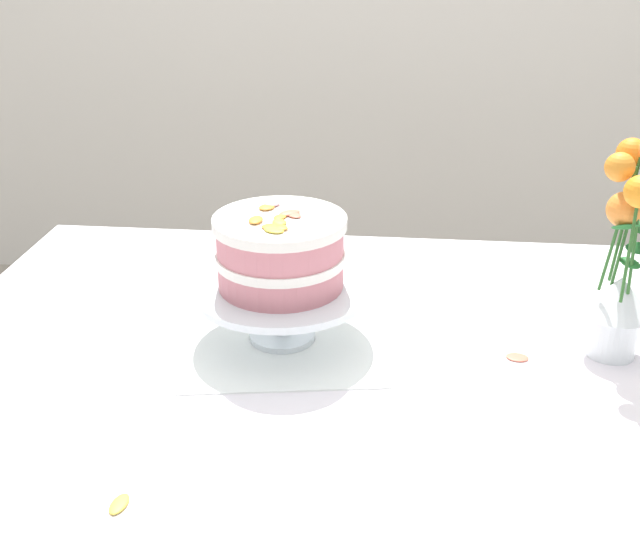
{
  "coord_description": "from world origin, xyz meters",
  "views": [
    {
      "loc": [
        0.07,
        -1.08,
        1.37
      ],
      "look_at": [
        -0.04,
        0.01,
        0.86
      ],
      "focal_mm": 43.02,
      "sensor_mm": 36.0,
      "label": 1
    }
  ],
  "objects_px": {
    "cake_stand": "(281,295)",
    "flower_vase": "(623,269)",
    "layer_cake": "(280,251)",
    "dining_table": "(344,407)"
  },
  "relations": [
    {
      "from": "cake_stand",
      "to": "flower_vase",
      "type": "xyz_separation_m",
      "value": [
        0.53,
        0.01,
        0.07
      ]
    },
    {
      "from": "cake_stand",
      "to": "layer_cake",
      "type": "xyz_separation_m",
      "value": [
        -0.0,
        -0.0,
        0.08
      ]
    },
    {
      "from": "dining_table",
      "to": "flower_vase",
      "type": "distance_m",
      "value": 0.49
    },
    {
      "from": "layer_cake",
      "to": "flower_vase",
      "type": "bearing_deg",
      "value": 0.81
    },
    {
      "from": "dining_table",
      "to": "flower_vase",
      "type": "xyz_separation_m",
      "value": [
        0.42,
        0.06,
        0.24
      ]
    },
    {
      "from": "flower_vase",
      "to": "dining_table",
      "type": "bearing_deg",
      "value": -172.04
    },
    {
      "from": "cake_stand",
      "to": "layer_cake",
      "type": "height_order",
      "value": "layer_cake"
    },
    {
      "from": "dining_table",
      "to": "layer_cake",
      "type": "xyz_separation_m",
      "value": [
        -0.11,
        0.05,
        0.25
      ]
    },
    {
      "from": "dining_table",
      "to": "layer_cake",
      "type": "distance_m",
      "value": 0.28
    },
    {
      "from": "dining_table",
      "to": "flower_vase",
      "type": "bearing_deg",
      "value": 7.96
    }
  ]
}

